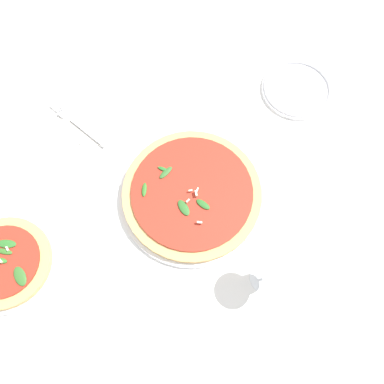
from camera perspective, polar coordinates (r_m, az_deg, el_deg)
ground_plane at (r=0.93m, az=2.44°, el=-0.68°), size 6.00×6.00×0.00m
pizza_arugula_main at (r=0.91m, az=-0.01°, el=-0.30°), size 0.36×0.36×0.05m
pizza_personal_side at (r=0.97m, az=-26.49°, el=-9.62°), size 0.23×0.23×0.05m
wine_glass at (r=0.80m, az=12.54°, el=-11.62°), size 0.08×0.08×0.14m
napkin at (r=1.05m, az=-16.60°, el=9.52°), size 0.15×0.10×0.01m
fork at (r=1.05m, az=-16.96°, el=9.87°), size 0.20×0.05×0.00m
side_plate_white at (r=1.11m, az=15.71°, el=14.88°), size 0.19×0.19×0.02m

